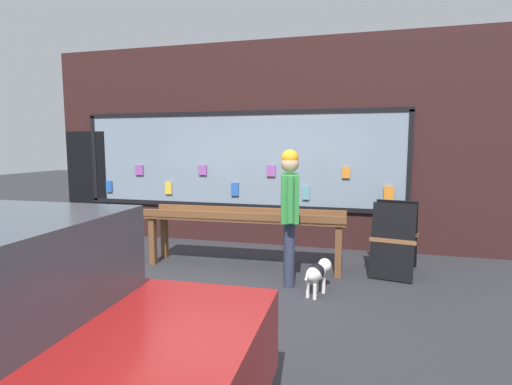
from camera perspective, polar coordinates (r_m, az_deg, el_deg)
name	(u,v)px	position (r m, az deg, el deg)	size (l,w,h in m)	color
ground_plane	(225,286)	(5.34, -4.50, -13.20)	(40.00, 40.00, 0.00)	#2D2D33
shopfront_facade	(263,146)	(7.34, 1.08, 6.66)	(8.55, 0.29, 3.67)	#331919
display_table_main	(244,221)	(5.97, -1.71, -4.05)	(3.01, 0.68, 0.87)	brown
person_browsing	(290,206)	(5.15, 4.81, -1.89)	(0.32, 0.68, 1.77)	#2D334C
small_dog	(317,272)	(5.02, 8.77, -11.17)	(0.33, 0.58, 0.41)	white
sandwich_board_sign	(395,237)	(6.04, 19.20, -6.04)	(0.71, 0.92, 1.02)	black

